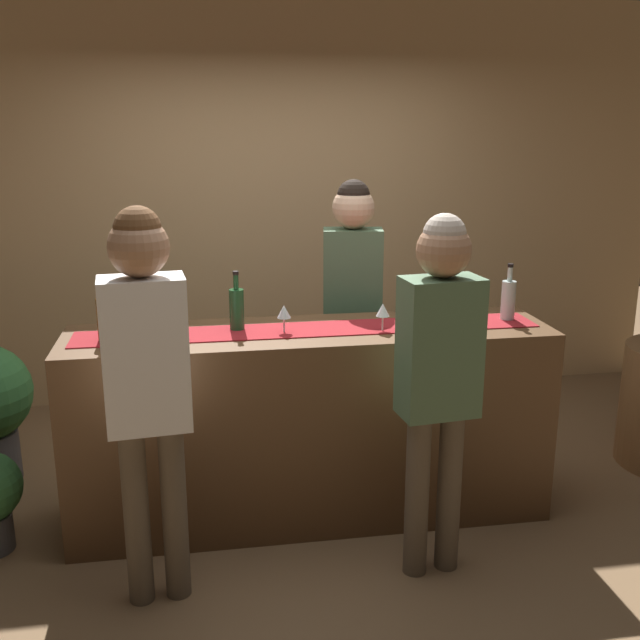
# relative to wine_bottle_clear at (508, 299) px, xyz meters

# --- Properties ---
(ground_plane) EXTENTS (10.00, 10.00, 0.00)m
(ground_plane) POSITION_rel_wine_bottle_clear_xyz_m (-1.06, -0.02, -1.14)
(ground_plane) COLOR brown
(back_wall) EXTENTS (6.00, 0.12, 2.90)m
(back_wall) POSITION_rel_wine_bottle_clear_xyz_m (-1.06, 1.88, 0.31)
(back_wall) COLOR tan
(back_wall) RESTS_ON ground
(bar_counter) EXTENTS (2.46, 0.60, 1.02)m
(bar_counter) POSITION_rel_wine_bottle_clear_xyz_m (-1.06, -0.02, -0.62)
(bar_counter) COLOR #543821
(bar_counter) RESTS_ON ground
(counter_runner_cloth) EXTENTS (2.34, 0.28, 0.01)m
(counter_runner_cloth) POSITION_rel_wine_bottle_clear_xyz_m (-1.06, -0.02, -0.11)
(counter_runner_cloth) COLOR maroon
(counter_runner_cloth) RESTS_ON bar_counter
(wine_bottle_clear) EXTENTS (0.07, 0.07, 0.30)m
(wine_bottle_clear) POSITION_rel_wine_bottle_clear_xyz_m (0.00, 0.00, 0.00)
(wine_bottle_clear) COLOR #B2C6C1
(wine_bottle_clear) RESTS_ON bar_counter
(wine_bottle_green) EXTENTS (0.07, 0.07, 0.30)m
(wine_bottle_green) POSITION_rel_wine_bottle_clear_xyz_m (-1.42, 0.04, 0.00)
(wine_bottle_green) COLOR #194723
(wine_bottle_green) RESTS_ON bar_counter
(wine_bottle_amber) EXTENTS (0.07, 0.07, 0.30)m
(wine_bottle_amber) POSITION_rel_wine_bottle_clear_xyz_m (-2.05, -0.06, 0.00)
(wine_bottle_amber) COLOR brown
(wine_bottle_amber) RESTS_ON bar_counter
(wine_glass_near_customer) EXTENTS (0.07, 0.07, 0.14)m
(wine_glass_near_customer) POSITION_rel_wine_bottle_clear_xyz_m (-0.71, -0.11, -0.01)
(wine_glass_near_customer) COLOR silver
(wine_glass_near_customer) RESTS_ON bar_counter
(wine_glass_mid_counter) EXTENTS (0.07, 0.07, 0.14)m
(wine_glass_mid_counter) POSITION_rel_wine_bottle_clear_xyz_m (-1.20, -0.06, -0.01)
(wine_glass_mid_counter) COLOR silver
(wine_glass_mid_counter) RESTS_ON bar_counter
(wine_glass_far_end) EXTENTS (0.07, 0.07, 0.14)m
(wine_glass_far_end) POSITION_rel_wine_bottle_clear_xyz_m (-0.30, -0.14, -0.01)
(wine_glass_far_end) COLOR silver
(wine_glass_far_end) RESTS_ON bar_counter
(bartender) EXTENTS (0.37, 0.25, 1.73)m
(bartender) POSITION_rel_wine_bottle_clear_xyz_m (-0.72, 0.56, -0.06)
(bartender) COLOR #26262B
(bartender) RESTS_ON ground
(customer_sipping) EXTENTS (0.36, 0.24, 1.68)m
(customer_sipping) POSITION_rel_wine_bottle_clear_xyz_m (-0.59, -0.63, -0.10)
(customer_sipping) COLOR brown
(customer_sipping) RESTS_ON ground
(customer_browsing) EXTENTS (0.36, 0.24, 1.73)m
(customer_browsing) POSITION_rel_wine_bottle_clear_xyz_m (-1.83, -0.64, -0.06)
(customer_browsing) COLOR brown
(customer_browsing) RESTS_ON ground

